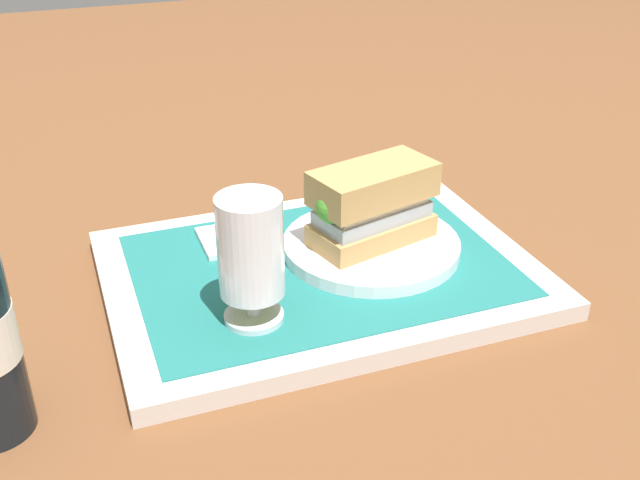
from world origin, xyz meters
TOP-DOWN VIEW (x-y plane):
  - ground_plane at (0.00, 0.00)m, footprint 3.00×3.00m
  - tray at (0.00, 0.00)m, footprint 0.44×0.32m
  - placemat at (0.00, 0.00)m, footprint 0.38×0.27m
  - plate at (-0.06, -0.01)m, footprint 0.19×0.19m
  - sandwich at (-0.06, -0.01)m, footprint 0.14×0.09m
  - beer_glass at (0.09, 0.07)m, footprint 0.06×0.06m
  - napkin_folded at (0.06, -0.08)m, footprint 0.09×0.07m

SIDE VIEW (x-z plane):
  - ground_plane at x=0.00m, z-range 0.00..0.00m
  - tray at x=0.00m, z-range 0.00..0.02m
  - placemat at x=0.00m, z-range 0.02..0.02m
  - napkin_folded at x=0.06m, z-range 0.02..0.03m
  - plate at x=-0.06m, z-range 0.02..0.04m
  - sandwich at x=-0.06m, z-range 0.04..0.12m
  - beer_glass at x=0.09m, z-range 0.03..0.15m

